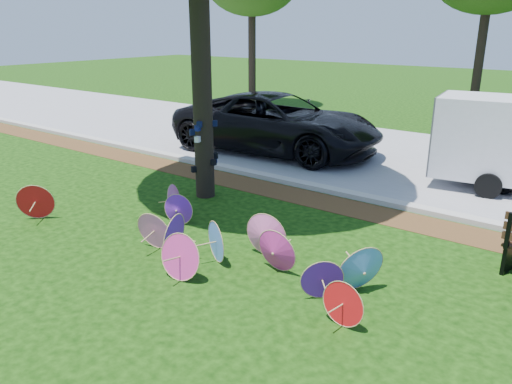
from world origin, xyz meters
TOP-DOWN VIEW (x-y plane):
  - ground at (0.00, 0.00)m, footprint 90.00×90.00m
  - mulch_strip at (0.00, 4.50)m, footprint 90.00×1.00m
  - curb at (0.00, 5.20)m, footprint 90.00×0.30m
  - street at (0.00, 9.35)m, footprint 90.00×8.00m
  - parasol_pile at (0.42, 0.80)m, footprint 7.62×2.56m
  - black_van at (-3.02, 7.80)m, footprint 6.84×3.63m
  - cargo_trailer at (3.36, 7.90)m, footprint 2.97×2.10m

SIDE VIEW (x-z plane):
  - ground at x=0.00m, z-range 0.00..0.00m
  - mulch_strip at x=0.00m, z-range 0.00..0.01m
  - street at x=0.00m, z-range 0.00..0.01m
  - curb at x=0.00m, z-range 0.00..0.12m
  - parasol_pile at x=0.42m, z-range -0.03..0.78m
  - black_van at x=-3.02m, z-range 0.00..1.83m
  - cargo_trailer at x=3.36m, z-range 0.00..2.53m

